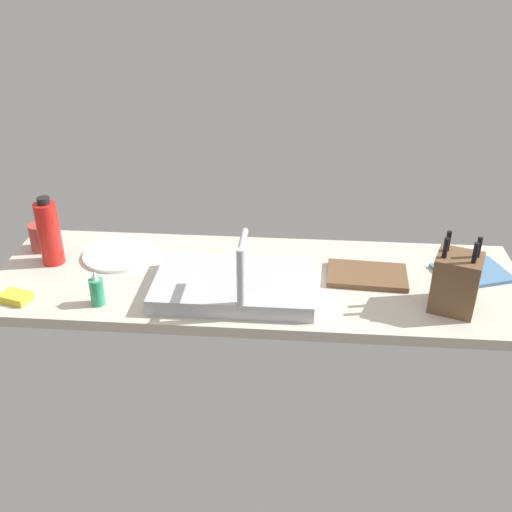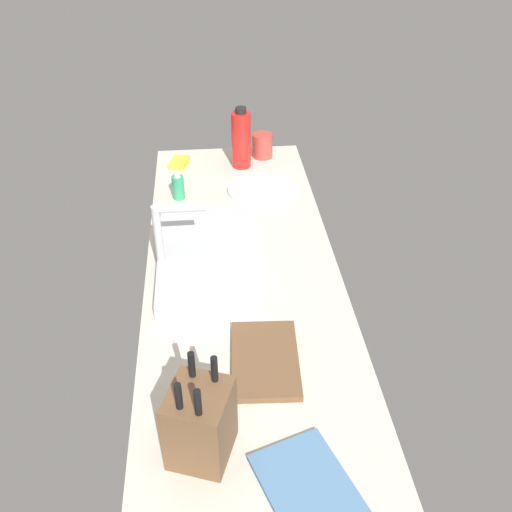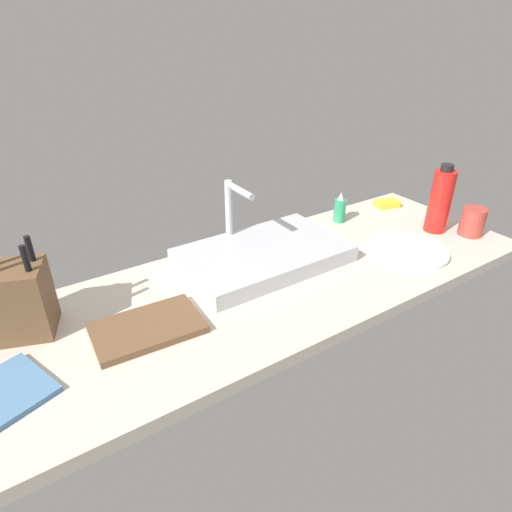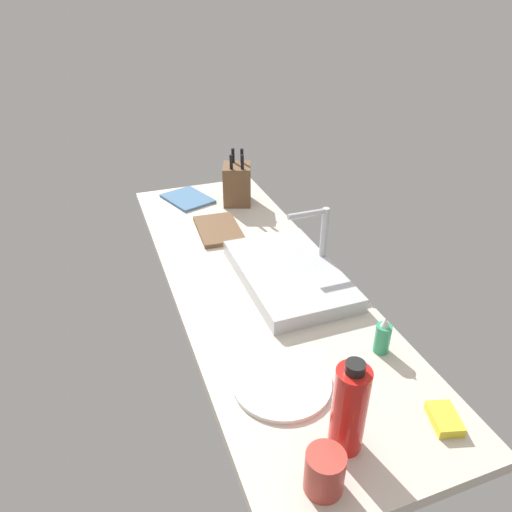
{
  "view_description": "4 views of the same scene",
  "coord_description": "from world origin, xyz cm",
  "px_view_note": "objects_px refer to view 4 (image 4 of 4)",
  "views": [
    {
      "loc": [
        -13.28,
        168.87,
        104.43
      ],
      "look_at": [
        0.58,
        -3.78,
        9.39
      ],
      "focal_mm": 42.16,
      "sensor_mm": 36.0,
      "label": 1
    },
    {
      "loc": [
        -135.24,
        8.86,
        107.89
      ],
      "look_at": [
        1.62,
        -3.96,
        8.67
      ],
      "focal_mm": 40.47,
      "sensor_mm": 36.0,
      "label": 2
    },
    {
      "loc": [
        -60.11,
        -87.39,
        70.93
      ],
      "look_at": [
        -2.68,
        0.06,
        12.87
      ],
      "focal_mm": 30.67,
      "sensor_mm": 36.0,
      "label": 3
    },
    {
      "loc": [
        126.96,
        -46.09,
        92.25
      ],
      "look_at": [
        2.71,
        -0.77,
        13.21
      ],
      "focal_mm": 33.0,
      "sensor_mm": 36.0,
      "label": 4
    }
  ],
  "objects_px": {
    "soap_bottle": "(383,337)",
    "dinner_plate": "(282,382)",
    "dish_towel": "(188,199)",
    "faucet": "(319,234)",
    "dish_sponge": "(444,419)",
    "knife_block": "(237,184)",
    "coffee_mug": "(324,472)",
    "cutting_board": "(219,229)",
    "water_bottle": "(349,409)",
    "sink_basin": "(289,274)"
  },
  "relations": [
    {
      "from": "soap_bottle",
      "to": "dinner_plate",
      "type": "xyz_separation_m",
      "value": [
        0.02,
        -0.3,
        -0.04
      ]
    },
    {
      "from": "dish_towel",
      "to": "soap_bottle",
      "type": "bearing_deg",
      "value": 12.95
    },
    {
      "from": "faucet",
      "to": "dish_sponge",
      "type": "distance_m",
      "value": 0.71
    },
    {
      "from": "faucet",
      "to": "soap_bottle",
      "type": "height_order",
      "value": "faucet"
    },
    {
      "from": "knife_block",
      "to": "coffee_mug",
      "type": "xyz_separation_m",
      "value": [
        1.37,
        -0.27,
        -0.04
      ]
    },
    {
      "from": "cutting_board",
      "to": "water_bottle",
      "type": "bearing_deg",
      "value": -1.07
    },
    {
      "from": "sink_basin",
      "to": "knife_block",
      "type": "bearing_deg",
      "value": 176.95
    },
    {
      "from": "cutting_board",
      "to": "soap_bottle",
      "type": "bearing_deg",
      "value": 15.03
    },
    {
      "from": "dish_sponge",
      "to": "coffee_mug",
      "type": "bearing_deg",
      "value": -81.95
    },
    {
      "from": "dinner_plate",
      "to": "dish_towel",
      "type": "xyz_separation_m",
      "value": [
        -1.2,
        0.03,
        0.0
      ]
    },
    {
      "from": "sink_basin",
      "to": "dinner_plate",
      "type": "bearing_deg",
      "value": -25.48
    },
    {
      "from": "dish_towel",
      "to": "faucet",
      "type": "bearing_deg",
      "value": 21.8
    },
    {
      "from": "coffee_mug",
      "to": "sink_basin",
      "type": "bearing_deg",
      "value": 161.89
    },
    {
      "from": "sink_basin",
      "to": "dish_sponge",
      "type": "xyz_separation_m",
      "value": [
        0.66,
        0.1,
        -0.01
      ]
    },
    {
      "from": "faucet",
      "to": "dinner_plate",
      "type": "bearing_deg",
      "value": -35.35
    },
    {
      "from": "dinner_plate",
      "to": "coffee_mug",
      "type": "relative_size",
      "value": 2.61
    },
    {
      "from": "cutting_board",
      "to": "dinner_plate",
      "type": "relative_size",
      "value": 1.02
    },
    {
      "from": "faucet",
      "to": "dinner_plate",
      "type": "xyz_separation_m",
      "value": [
        0.46,
        -0.33,
        -0.13
      ]
    },
    {
      "from": "cutting_board",
      "to": "soap_bottle",
      "type": "height_order",
      "value": "soap_bottle"
    },
    {
      "from": "dish_towel",
      "to": "dish_sponge",
      "type": "distance_m",
      "value": 1.46
    },
    {
      "from": "sink_basin",
      "to": "dinner_plate",
      "type": "xyz_separation_m",
      "value": [
        0.43,
        -0.2,
        -0.02
      ]
    },
    {
      "from": "sink_basin",
      "to": "dish_towel",
      "type": "bearing_deg",
      "value": -167.49
    },
    {
      "from": "dinner_plate",
      "to": "dish_sponge",
      "type": "relative_size",
      "value": 2.8
    },
    {
      "from": "water_bottle",
      "to": "dinner_plate",
      "type": "height_order",
      "value": "water_bottle"
    },
    {
      "from": "cutting_board",
      "to": "coffee_mug",
      "type": "bearing_deg",
      "value": -5.53
    },
    {
      "from": "dish_towel",
      "to": "dinner_plate",
      "type": "bearing_deg",
      "value": -1.54
    },
    {
      "from": "faucet",
      "to": "coffee_mug",
      "type": "relative_size",
      "value": 2.37
    },
    {
      "from": "dish_towel",
      "to": "knife_block",
      "type": "bearing_deg",
      "value": 62.3
    },
    {
      "from": "knife_block",
      "to": "water_bottle",
      "type": "bearing_deg",
      "value": 12.08
    },
    {
      "from": "dinner_plate",
      "to": "faucet",
      "type": "bearing_deg",
      "value": 144.65
    },
    {
      "from": "cutting_board",
      "to": "dinner_plate",
      "type": "distance_m",
      "value": 0.85
    },
    {
      "from": "soap_bottle",
      "to": "dish_towel",
      "type": "bearing_deg",
      "value": -167.05
    },
    {
      "from": "cutting_board",
      "to": "dish_sponge",
      "type": "relative_size",
      "value": 2.86
    },
    {
      "from": "faucet",
      "to": "dish_sponge",
      "type": "xyz_separation_m",
      "value": [
        0.7,
        -0.02,
        -0.13
      ]
    },
    {
      "from": "faucet",
      "to": "dish_towel",
      "type": "relative_size",
      "value": 1.02
    },
    {
      "from": "sink_basin",
      "to": "faucet",
      "type": "distance_m",
      "value": 0.17
    },
    {
      "from": "cutting_board",
      "to": "dinner_plate",
      "type": "xyz_separation_m",
      "value": [
        0.85,
        -0.08,
        -0.0
      ]
    },
    {
      "from": "soap_bottle",
      "to": "knife_block",
      "type": "bearing_deg",
      "value": -176.56
    },
    {
      "from": "soap_bottle",
      "to": "dish_towel",
      "type": "relative_size",
      "value": 0.51
    },
    {
      "from": "dinner_plate",
      "to": "dish_towel",
      "type": "height_order",
      "value": "same"
    },
    {
      "from": "dish_towel",
      "to": "coffee_mug",
      "type": "xyz_separation_m",
      "value": [
        1.48,
        -0.06,
        0.04
      ]
    },
    {
      "from": "faucet",
      "to": "cutting_board",
      "type": "xyz_separation_m",
      "value": [
        -0.39,
        -0.25,
        -0.13
      ]
    },
    {
      "from": "sink_basin",
      "to": "water_bottle",
      "type": "bearing_deg",
      "value": -12.61
    },
    {
      "from": "sink_basin",
      "to": "faucet",
      "type": "xyz_separation_m",
      "value": [
        -0.03,
        0.12,
        0.11
      ]
    },
    {
      "from": "cutting_board",
      "to": "water_bottle",
      "type": "height_order",
      "value": "water_bottle"
    },
    {
      "from": "faucet",
      "to": "dish_towel",
      "type": "distance_m",
      "value": 0.8
    },
    {
      "from": "sink_basin",
      "to": "cutting_board",
      "type": "height_order",
      "value": "sink_basin"
    },
    {
      "from": "coffee_mug",
      "to": "soap_bottle",
      "type": "bearing_deg",
      "value": 132.63
    },
    {
      "from": "sink_basin",
      "to": "coffee_mug",
      "type": "xyz_separation_m",
      "value": [
        0.71,
        -0.23,
        0.02
      ]
    },
    {
      "from": "cutting_board",
      "to": "coffee_mug",
      "type": "distance_m",
      "value": 1.14
    }
  ]
}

